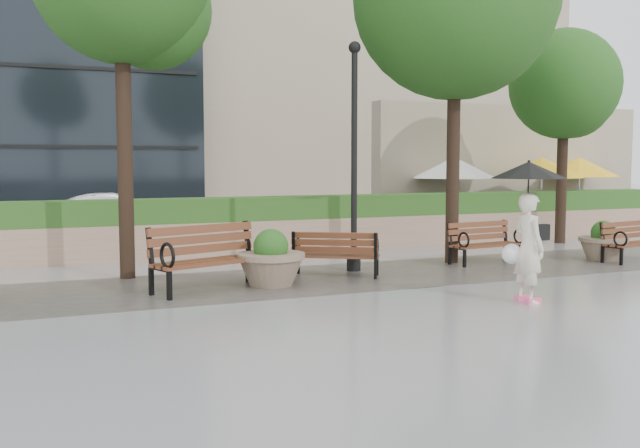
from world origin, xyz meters
name	(u,v)px	position (x,y,z in m)	size (l,w,h in m)	color
ground	(419,308)	(0.00, 0.00, 0.00)	(100.00, 100.00, 0.00)	gray
cobble_strip	(336,277)	(0.00, 3.00, 0.01)	(28.00, 3.20, 0.01)	#383330
hedge_wall	(267,225)	(0.00, 7.00, 0.66)	(24.00, 0.80, 1.35)	tan
cafe_wall	(511,167)	(9.50, 10.00, 2.00)	(10.00, 0.60, 4.00)	tan
cafe_hedge	(543,220)	(9.00, 7.80, 0.45)	(8.00, 0.50, 0.90)	#2B531B
asphalt_street	(222,237)	(0.00, 11.00, 0.00)	(40.00, 7.00, 0.00)	black
bldg_stone	(353,1)	(10.00, 23.00, 10.00)	(18.00, 10.00, 20.00)	tan
bench_1	(211,272)	(-2.51, 2.59, 0.33)	(2.19, 1.43, 1.10)	brown
bench_2	(336,263)	(0.04, 3.10, 0.26)	(1.70, 1.40, 0.87)	brown
bench_3	(485,251)	(3.71, 3.43, 0.26)	(1.72, 0.84, 0.89)	brown
bench_4	(633,250)	(6.89, 2.43, 0.26)	(1.70, 0.92, 0.87)	brown
planter_left	(271,264)	(-1.42, 2.65, 0.39)	(1.20, 1.20, 1.01)	#7F6B56
planter_right	(603,245)	(6.43, 2.84, 0.35)	(1.05, 1.05, 0.88)	#7F6B56
lamppost	(354,171)	(0.66, 3.61, 2.01)	(0.28, 0.28, 4.52)	black
tree_1	(460,4)	(3.26, 3.89, 5.50)	(4.32, 4.32, 7.80)	black
tree_2	(567,89)	(8.12, 5.99, 4.11)	(3.07, 2.91, 5.69)	black
patio_umb_white	(454,168)	(6.42, 8.71, 1.99)	(2.50, 2.50, 2.30)	black
patio_umb_yellow_a	(542,168)	(9.10, 8.04, 1.99)	(2.50, 2.50, 2.30)	black
patio_umb_yellow_b	(579,168)	(11.45, 8.99, 1.99)	(2.50, 2.50, 2.30)	black
car_right	(119,218)	(-2.98, 10.53, 0.67)	(1.41, 4.04, 1.33)	silver
pedestrian	(528,217)	(1.76, -0.29, 1.32)	(1.18, 1.18, 2.17)	#EFE0C9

